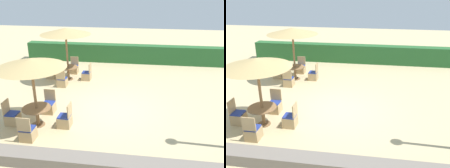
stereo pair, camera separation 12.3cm
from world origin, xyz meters
TOP-DOWN VIEW (x-y plane):
  - ground_plane at (0.00, 0.00)m, footprint 40.00×40.00m
  - hedge_row at (0.00, 6.72)m, footprint 13.00×0.70m
  - stone_border at (0.00, -3.55)m, footprint 10.00×0.56m
  - parasol_back_left at (-2.73, 3.16)m, footprint 2.58×2.58m
  - round_table_back_left at (-2.73, 3.16)m, footprint 1.02×1.02m
  - patio_chair_back_left_north at (-2.71, 4.16)m, footprint 0.46×0.46m
  - patio_chair_back_left_east at (-1.73, 3.20)m, footprint 0.46×0.46m
  - patio_chair_back_left_west at (-3.76, 3.21)m, footprint 0.46×0.46m
  - patio_chair_back_left_south at (-2.74, 2.13)m, footprint 0.46×0.46m
  - parasol_front_left at (-2.44, -1.54)m, footprint 2.39×2.39m
  - round_table_front_left at (-2.44, -1.54)m, footprint 1.02×1.02m
  - patio_chair_front_left_south at (-2.38, -2.48)m, footprint 0.46×0.46m
  - patio_chair_front_left_west at (-3.40, -1.59)m, footprint 0.46×0.46m
  - patio_chair_front_left_east at (-1.42, -1.50)m, footprint 0.46×0.46m
  - patio_chair_front_left_north at (-2.39, -0.56)m, footprint 0.46×0.46m

SIDE VIEW (x-z plane):
  - ground_plane at x=0.00m, z-range 0.00..0.00m
  - stone_border at x=0.00m, z-range 0.00..0.37m
  - patio_chair_back_left_north at x=-2.71m, z-range -0.20..0.73m
  - patio_chair_back_left_east at x=-1.73m, z-range -0.20..0.73m
  - patio_chair_back_left_west at x=-3.76m, z-range -0.20..0.73m
  - patio_chair_back_left_south at x=-2.74m, z-range -0.20..0.73m
  - patio_chair_front_left_south at x=-2.38m, z-range -0.20..0.73m
  - patio_chair_front_left_west at x=-3.40m, z-range -0.20..0.73m
  - patio_chair_front_left_east at x=-1.42m, z-range -0.20..0.73m
  - patio_chair_front_left_north at x=-2.39m, z-range -0.20..0.73m
  - round_table_back_left at x=-2.73m, z-range 0.20..0.90m
  - round_table_front_left at x=-2.44m, z-range 0.19..0.90m
  - hedge_row at x=0.00m, z-range 0.00..1.16m
  - parasol_front_left at x=-2.44m, z-range 1.10..3.64m
  - parasol_back_left at x=-2.73m, z-range 1.20..3.96m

